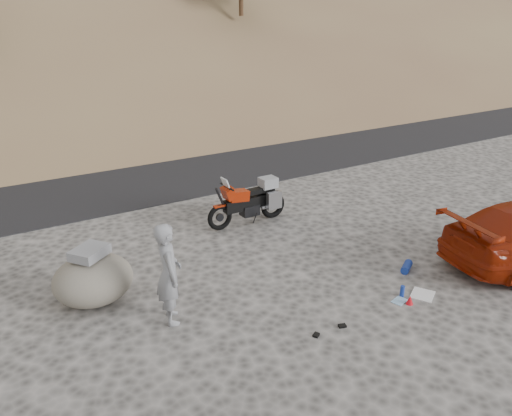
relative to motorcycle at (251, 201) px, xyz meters
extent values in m
plane|color=#42403D|center=(-1.36, -3.05, -0.60)|extent=(140.00, 140.00, 0.00)
cube|color=black|center=(-1.36, 5.95, -0.60)|extent=(120.00, 7.00, 0.05)
torus|color=black|center=(-0.93, 0.00, -0.25)|extent=(0.70, 0.13, 0.69)
cylinder|color=black|center=(-0.93, 0.00, -0.25)|extent=(0.21, 0.06, 0.21)
torus|color=black|center=(0.70, 0.00, -0.25)|extent=(0.74, 0.15, 0.74)
cylinder|color=black|center=(0.70, 0.00, -0.25)|extent=(0.23, 0.09, 0.23)
cylinder|color=black|center=(-0.85, 0.00, 0.14)|extent=(0.39, 0.07, 0.85)
cylinder|color=black|center=(-0.70, 0.00, 0.54)|extent=(0.05, 0.65, 0.05)
cube|color=black|center=(-0.14, 0.00, -0.02)|extent=(1.26, 0.26, 0.32)
cube|color=black|center=(-0.04, 0.00, -0.23)|extent=(0.48, 0.32, 0.29)
cube|color=maroon|center=(-0.39, 0.00, 0.25)|extent=(0.55, 0.32, 0.33)
cube|color=maroon|center=(-0.67, 0.00, 0.37)|extent=(0.32, 0.36, 0.37)
cube|color=silver|center=(-0.74, 0.00, 0.65)|extent=(0.12, 0.32, 0.27)
cube|color=black|center=(0.12, 0.00, 0.27)|extent=(0.58, 0.23, 0.13)
cube|color=black|center=(0.52, 0.00, 0.22)|extent=(0.37, 0.19, 0.11)
cube|color=#A6A7AB|center=(0.56, -0.27, 0.01)|extent=(0.42, 0.13, 0.47)
cube|color=#A6A7AB|center=(0.56, 0.28, 0.01)|extent=(0.42, 0.13, 0.47)
cube|color=gray|center=(0.54, 0.00, 0.43)|extent=(0.44, 0.36, 0.27)
cube|color=maroon|center=(-0.93, 0.00, 0.07)|extent=(0.32, 0.13, 0.04)
cylinder|color=black|center=(0.01, -0.19, -0.41)|extent=(0.03, 0.22, 0.38)
cylinder|color=#A6A7AB|center=(0.49, -0.14, -0.18)|extent=(0.48, 0.10, 0.14)
imported|color=gray|center=(-3.56, -3.12, -0.60)|extent=(0.60, 0.78, 1.92)
ellipsoid|color=#625D54|center=(-4.60, -1.80, -0.10)|extent=(1.92, 1.81, 0.99)
cube|color=gray|center=(-4.60, -1.80, 0.48)|extent=(0.82, 0.79, 0.18)
cube|color=white|center=(1.04, -4.95, -0.59)|extent=(0.62, 0.60, 0.02)
cylinder|color=navy|center=(1.53, -4.06, -0.51)|extent=(0.47, 0.38, 0.18)
cylinder|color=navy|center=(0.64, -4.77, -0.48)|extent=(0.09, 0.09, 0.24)
cone|color=red|center=(0.56, -5.04, -0.51)|extent=(0.18, 0.18, 0.18)
cube|color=black|center=(-1.04, -4.93, -0.58)|extent=(0.16, 0.14, 0.04)
cube|color=black|center=(-1.61, -4.91, -0.58)|extent=(0.16, 0.14, 0.04)
cube|color=#8CB6D8|center=(0.47, -4.87, -0.59)|extent=(0.35, 0.30, 0.01)
camera|label=1|loc=(-6.31, -10.55, 4.70)|focal=35.00mm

